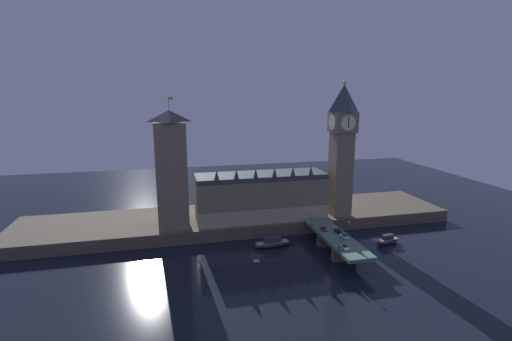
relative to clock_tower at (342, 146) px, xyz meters
The scene contains 18 objects.
ground_plane 70.48m from the clock_tower, 152.41° to the right, with size 400.00×400.00×0.00m, color black.
embankment 64.78m from the clock_tower, 165.87° to the left, with size 220.00×42.00×5.93m.
parliament_hall 47.70m from the clock_tower, behind, with size 64.38×19.79×27.28m.
clock_tower is the anchor object (origin of this frame).
victoria_tower 84.20m from the clock_tower, behind, with size 14.20×14.20×60.40m.
bridge 50.51m from the clock_tower, 117.21° to the right, with size 11.75×46.00×7.44m.
car_northbound_lead 45.03m from the clock_tower, 128.46° to the right, with size 1.91×4.06×1.52m.
car_northbound_trail 58.62m from the clock_tower, 112.88° to the right, with size 2.01×4.03×1.45m.
car_southbound_lead 49.44m from the clock_tower, 111.90° to the right, with size 1.84×4.30×1.35m.
car_southbound_trail 45.44m from the clock_tower, 116.20° to the right, with size 2.10×4.58×1.43m.
pedestrian_near_rail 59.31m from the clock_tower, 115.68° to the right, with size 0.38×0.38×1.82m.
pedestrian_mid_walk 44.24m from the clock_tower, 112.16° to the right, with size 0.38×0.38×1.58m.
pedestrian_far_rail 42.90m from the clock_tower, 141.82° to the right, with size 0.38×0.38×1.83m.
street_lamp_near 58.91m from the clock_tower, 115.21° to the right, with size 1.34×0.60×7.31m.
street_lamp_mid 44.77m from the clock_tower, 108.59° to the right, with size 1.34×0.60×6.47m.
street_lamp_far 40.71m from the clock_tower, 142.55° to the right, with size 1.34×0.60×6.48m.
boat_upstream 60.69m from the clock_tower, 155.05° to the right, with size 17.21×5.90×4.55m.
boat_downstream 50.23m from the clock_tower, 68.70° to the right, with size 12.66×5.93×4.46m.
Camera 1 is at (-33.99, -142.98, 68.03)m, focal length 26.00 mm.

